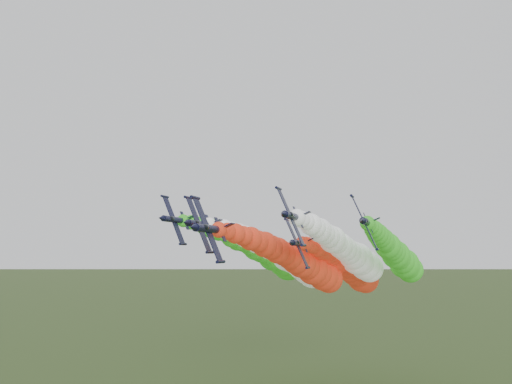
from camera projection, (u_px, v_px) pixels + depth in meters
jet_lead at (304, 265)px, 114.06m from camera, size 12.65×74.32×18.99m
jet_inner_left at (292, 260)px, 128.20m from camera, size 13.58×75.25×19.91m
jet_inner_right at (351, 254)px, 122.87m from camera, size 12.86×74.53×19.19m
jet_outer_left at (266, 254)px, 140.31m from camera, size 13.68×75.35×20.01m
jet_outer_right at (397, 256)px, 128.21m from camera, size 12.70×74.37×19.03m
jet_trail at (351, 270)px, 139.91m from camera, size 13.05×74.72×19.38m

